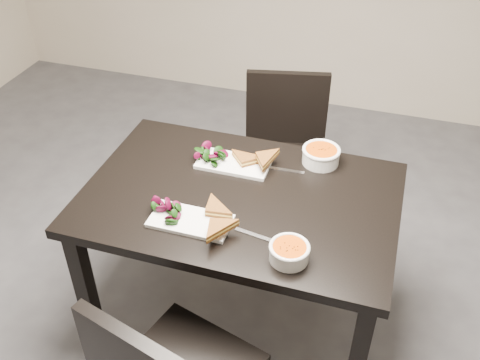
{
  "coord_description": "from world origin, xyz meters",
  "views": [
    {
      "loc": [
        0.52,
        -1.2,
        2.06
      ],
      "look_at": [
        0.03,
        0.35,
        0.82
      ],
      "focal_mm": 40.73,
      "sensor_mm": 36.0,
      "label": 1
    }
  ],
  "objects_px": {
    "plate_near": "(190,221)",
    "soup_bowl_far": "(321,155)",
    "table": "(240,214)",
    "chair_far": "(285,147)",
    "plate_far": "(233,164)",
    "soup_bowl_near": "(289,252)"
  },
  "relations": [
    {
      "from": "soup_bowl_near",
      "to": "plate_far",
      "type": "bearing_deg",
      "value": 126.89
    },
    {
      "from": "table",
      "to": "chair_far",
      "type": "bearing_deg",
      "value": 89.68
    },
    {
      "from": "soup_bowl_far",
      "to": "table",
      "type": "bearing_deg",
      "value": -130.07
    },
    {
      "from": "plate_near",
      "to": "soup_bowl_near",
      "type": "relative_size",
      "value": 2.14
    },
    {
      "from": "chair_far",
      "to": "soup_bowl_far",
      "type": "xyz_separation_m",
      "value": [
        0.25,
        -0.46,
        0.31
      ]
    },
    {
      "from": "soup_bowl_near",
      "to": "plate_far",
      "type": "distance_m",
      "value": 0.57
    },
    {
      "from": "soup_bowl_far",
      "to": "plate_near",
      "type": "bearing_deg",
      "value": -126.47
    },
    {
      "from": "plate_near",
      "to": "soup_bowl_near",
      "type": "height_order",
      "value": "soup_bowl_near"
    },
    {
      "from": "chair_far",
      "to": "plate_far",
      "type": "relative_size",
      "value": 2.87
    },
    {
      "from": "plate_near",
      "to": "soup_bowl_far",
      "type": "bearing_deg",
      "value": 53.53
    },
    {
      "from": "chair_far",
      "to": "soup_bowl_near",
      "type": "xyz_separation_m",
      "value": [
        0.25,
        -1.04,
        0.3
      ]
    },
    {
      "from": "chair_far",
      "to": "plate_far",
      "type": "xyz_separation_m",
      "value": [
        -0.09,
        -0.59,
        0.27
      ]
    },
    {
      "from": "plate_far",
      "to": "table",
      "type": "bearing_deg",
      "value": -64.66
    },
    {
      "from": "chair_far",
      "to": "plate_near",
      "type": "distance_m",
      "value": 1.01
    },
    {
      "from": "table",
      "to": "chair_far",
      "type": "height_order",
      "value": "chair_far"
    },
    {
      "from": "chair_far",
      "to": "table",
      "type": "bearing_deg",
      "value": -102.89
    },
    {
      "from": "soup_bowl_near",
      "to": "plate_far",
      "type": "xyz_separation_m",
      "value": [
        -0.34,
        0.45,
        -0.03
      ]
    },
    {
      "from": "soup_bowl_near",
      "to": "soup_bowl_far",
      "type": "xyz_separation_m",
      "value": [
        -0.0,
        0.58,
        0.0
      ]
    },
    {
      "from": "table",
      "to": "chair_far",
      "type": "relative_size",
      "value": 1.41
    },
    {
      "from": "plate_far",
      "to": "soup_bowl_far",
      "type": "height_order",
      "value": "soup_bowl_far"
    },
    {
      "from": "chair_far",
      "to": "soup_bowl_near",
      "type": "bearing_deg",
      "value": -88.89
    },
    {
      "from": "plate_far",
      "to": "soup_bowl_far",
      "type": "xyz_separation_m",
      "value": [
        0.34,
        0.13,
        0.03
      ]
    }
  ]
}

